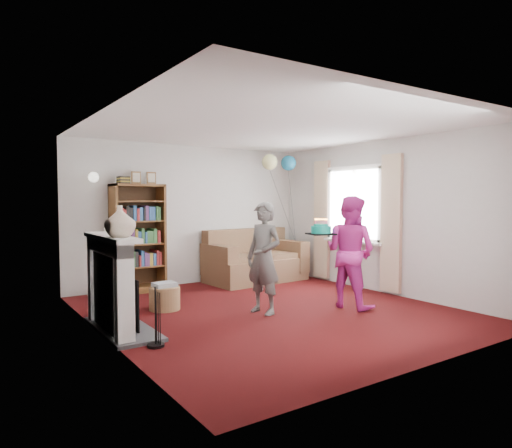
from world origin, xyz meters
TOP-DOWN VIEW (x-y plane):
  - ground at (0.00, 0.00)m, footprint 5.00×5.00m
  - wall_back at (0.00, 2.51)m, footprint 4.50×0.02m
  - wall_left at (-2.26, 0.00)m, footprint 0.02×5.00m
  - wall_right at (2.26, 0.00)m, footprint 0.02×5.00m
  - ceiling at (0.00, 0.00)m, footprint 4.50×5.00m
  - fireplace at (-2.09, 0.19)m, footprint 0.55×1.80m
  - window_bay at (2.21, 0.60)m, footprint 0.14×2.02m
  - wall_sconce at (-1.75, 2.36)m, footprint 0.16×0.23m
  - bookcase at (-1.08, 2.30)m, footprint 0.84×0.42m
  - sofa at (1.09, 2.07)m, footprint 1.82×0.96m
  - wicker_basket at (-1.20, 0.87)m, footprint 0.43×0.43m
  - person_striped at (-0.17, -0.06)m, footprint 0.48×0.62m
  - person_magenta at (1.06, -0.45)m, footprint 0.75×0.88m
  - birthday_cake at (0.66, -0.27)m, footprint 0.34×0.34m
  - balloons at (1.51, 1.85)m, footprint 0.74×0.29m
  - mantel_vase at (-2.12, -0.15)m, footprint 0.43×0.43m

SIDE VIEW (x-z plane):
  - ground at x=0.00m, z-range 0.00..0.00m
  - wicker_basket at x=-1.20m, z-range -0.02..0.36m
  - sofa at x=1.09m, z-range -0.12..0.84m
  - fireplace at x=-2.09m, z-range -0.05..1.07m
  - person_striped at x=-0.17m, z-range 0.00..1.50m
  - person_magenta at x=1.06m, z-range 0.00..1.58m
  - bookcase at x=-1.08m, z-range -0.12..1.87m
  - birthday_cake at x=0.66m, z-range 1.00..1.22m
  - window_bay at x=2.21m, z-range 0.10..2.30m
  - wall_back at x=0.00m, z-range 0.00..2.50m
  - wall_left at x=-2.26m, z-range 0.00..2.50m
  - wall_right at x=2.26m, z-range 0.00..2.50m
  - mantel_vase at x=-2.12m, z-range 1.12..1.47m
  - wall_sconce at x=-1.75m, z-range 1.80..1.96m
  - balloons at x=1.51m, z-range 1.38..3.06m
  - ceiling at x=0.00m, z-range 2.50..2.51m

